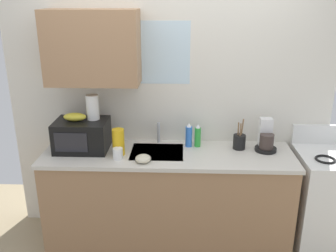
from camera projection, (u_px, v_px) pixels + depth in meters
name	position (u px, v px, depth m)	size (l,w,h in m)	color
kitchen_wall_assembly	(157.00, 94.00, 3.38)	(2.97, 0.42, 2.50)	silver
counter_unit	(168.00, 197.00, 3.38)	(2.20, 0.63, 0.90)	#9E7551
sink_faucet	(159.00, 132.00, 3.43)	(0.03, 0.03, 0.20)	#B2B5BA
stove_range	(327.00, 200.00, 3.33)	(0.60, 0.60, 1.08)	white
microwave	(82.00, 135.00, 3.26)	(0.46, 0.35, 0.27)	black
banana_bunch	(75.00, 117.00, 3.21)	(0.20, 0.11, 0.07)	gold
paper_towel_roll	(93.00, 107.00, 3.22)	(0.11, 0.11, 0.22)	white
coffee_maker	(266.00, 139.00, 3.27)	(0.19, 0.21, 0.28)	black
dish_soap_bottle_blue	(189.00, 135.00, 3.34)	(0.06, 0.06, 0.22)	blue
dish_soap_bottle_green	(198.00, 136.00, 3.34)	(0.06, 0.06, 0.21)	green
cereal_canister	(118.00, 142.00, 3.16)	(0.10, 0.10, 0.23)	gold
mug_white	(118.00, 154.00, 3.10)	(0.08, 0.08, 0.10)	white
utensil_crock	(239.00, 141.00, 3.30)	(0.11, 0.11, 0.28)	black
small_bowl	(143.00, 159.00, 3.04)	(0.13, 0.13, 0.07)	beige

